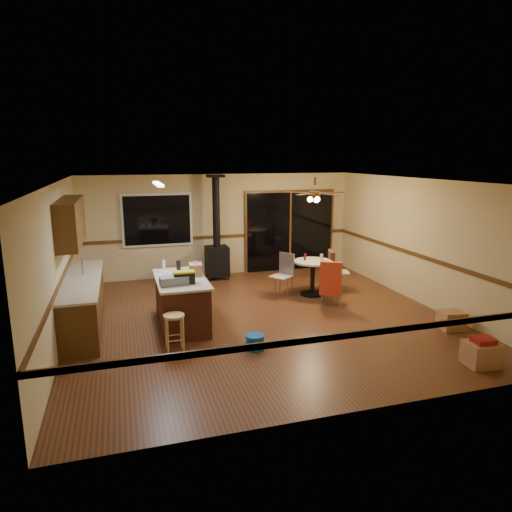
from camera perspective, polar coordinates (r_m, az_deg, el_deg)
name	(u,v)px	position (r m, az deg, el deg)	size (l,w,h in m)	color
floor	(260,317)	(8.86, 0.56, -7.68)	(7.00, 7.00, 0.00)	#532C17
ceiling	(261,181)	(8.34, 0.60, 9.35)	(7.00, 7.00, 0.00)	silver
wall_back	(220,225)	(11.84, -4.46, 3.89)	(7.00, 7.00, 0.00)	tan
wall_front	(351,311)	(5.38, 11.79, -6.76)	(7.00, 7.00, 0.00)	tan
wall_left	(58,264)	(8.20, -23.48, -0.91)	(7.00, 7.00, 0.00)	tan
wall_right	(421,242)	(10.09, 19.93, 1.70)	(7.00, 7.00, 0.00)	tan
chair_rail	(261,267)	(8.57, 0.58, -1.39)	(7.00, 7.00, 0.08)	#513114
window	(157,220)	(11.53, -12.23, 4.42)	(1.72, 0.10, 1.32)	black
sliding_door	(290,231)	(12.37, 4.25, 3.08)	(2.52, 0.10, 2.10)	black
lower_cabinets	(84,303)	(8.87, -20.71, -5.56)	(0.60, 3.00, 0.86)	#523314
countertop	(82,279)	(8.75, -20.93, -2.75)	(0.64, 3.04, 0.04)	#BDAF93
upper_cabinets	(71,222)	(8.76, -22.17, 3.99)	(0.35, 2.00, 0.80)	#523314
kitchen_island	(182,302)	(8.41, -9.28, -5.69)	(0.88, 1.68, 0.90)	#411B10
wood_stove	(217,250)	(11.47, -4.91, 0.70)	(0.55, 0.50, 2.52)	black
ceiling_fan	(315,196)	(9.93, 7.36, 7.50)	(0.24, 0.24, 0.55)	brown
fluorescent_strip	(158,184)	(8.29, -12.15, 8.79)	(0.10, 1.20, 0.04)	white
toolbox_grey	(174,281)	(7.87, -10.22, -3.04)	(0.47, 0.26, 0.15)	slate
toolbox_black	(184,278)	(7.91, -8.98, -2.76)	(0.35, 0.18, 0.19)	black
toolbox_yellow_lid	(184,272)	(7.88, -9.00, -1.98)	(0.36, 0.19, 0.03)	gold
box_on_island	(196,269)	(8.44, -7.55, -1.66)	(0.23, 0.32, 0.21)	#9D6C45
bottle_dark	(179,268)	(8.49, -9.65, -1.45)	(0.08, 0.08, 0.27)	black
bottle_pink	(196,267)	(8.54, -7.50, -1.43)	(0.08, 0.08, 0.24)	#D84C8C
bottle_white	(164,265)	(8.94, -11.45, -1.11)	(0.06, 0.06, 0.19)	white
bar_stool	(175,333)	(7.42, -10.15, -9.45)	(0.33, 0.33, 0.61)	tan
blue_bucket	(255,342)	(7.43, -0.15, -10.74)	(0.30, 0.30, 0.25)	#0C55B2
dining_table	(313,272)	(10.20, 7.10, -1.96)	(0.84, 0.84, 0.78)	black
glass_red	(305,257)	(10.16, 6.14, -0.12)	(0.06, 0.06, 0.15)	#590C14
glass_cream	(321,257)	(10.16, 8.19, -0.17)	(0.06, 0.06, 0.15)	beige
chair_left	(284,269)	(10.11, 3.57, -1.68)	(0.56, 0.56, 0.51)	tan
chair_near	(331,278)	(9.44, 9.30, -2.79)	(0.58, 0.60, 0.70)	tan
chair_right	(332,266)	(10.50, 9.50, -1.25)	(0.57, 0.54, 0.70)	tan
box_under_window	(170,275)	(11.46, -10.69, -2.30)	(0.45, 0.36, 0.36)	#9D6C45
box_corner_a	(482,354)	(7.66, 26.38, -10.92)	(0.47, 0.39, 0.36)	#9D6C45
box_corner_b	(451,320)	(8.95, 23.23, -7.38)	(0.41, 0.35, 0.33)	#9D6C45
box_small_red	(483,340)	(7.58, 26.54, -9.40)	(0.30, 0.25, 0.08)	maroon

